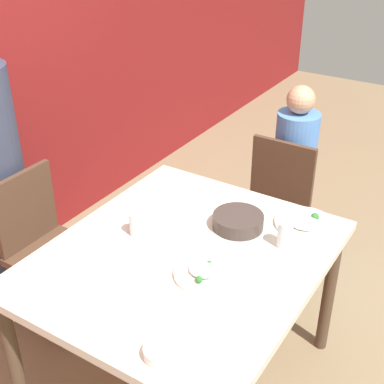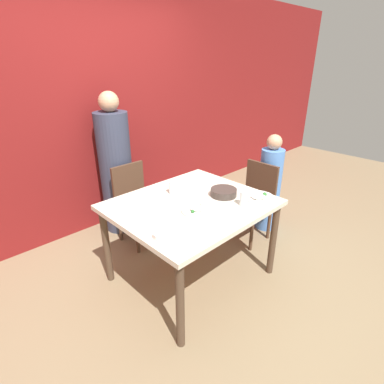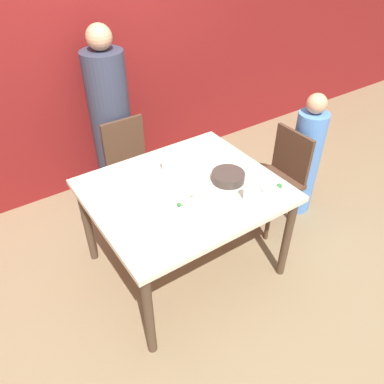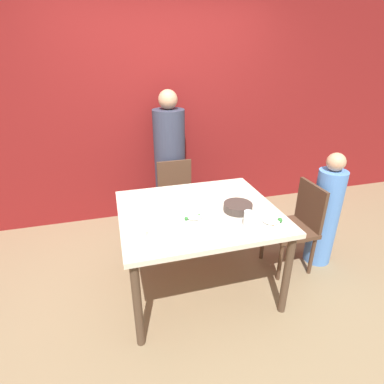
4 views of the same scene
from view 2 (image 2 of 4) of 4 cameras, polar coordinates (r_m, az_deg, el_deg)
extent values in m
plane|color=#847051|center=(2.91, -0.13, -15.54)|extent=(10.00, 10.00, 0.00)
cube|color=maroon|center=(3.52, -18.06, 14.71)|extent=(10.00, 0.06, 2.70)
cube|color=beige|center=(2.51, -0.14, -2.44)|extent=(1.25, 1.08, 0.04)
cylinder|color=#4C3828|center=(2.12, -2.28, -20.81)|extent=(0.06, 0.06, 0.72)
cylinder|color=#4C3828|center=(2.84, 15.19, -8.76)|extent=(0.06, 0.06, 0.72)
cylinder|color=#4C3828|center=(2.76, -15.95, -9.88)|extent=(0.06, 0.06, 0.72)
cylinder|color=#4C3828|center=(3.34, 1.14, -2.58)|extent=(0.06, 0.06, 0.72)
cube|color=#4C3323|center=(3.23, -9.89, -2.82)|extent=(0.40, 0.40, 0.04)
cube|color=#4C3323|center=(3.28, -12.03, 1.78)|extent=(0.38, 0.03, 0.41)
cylinder|color=#4C3323|center=(3.14, -10.35, -8.28)|extent=(0.04, 0.04, 0.39)
cylinder|color=#4C3323|center=(3.30, -5.62, -6.23)|extent=(0.04, 0.04, 0.39)
cylinder|color=#4C3323|center=(3.38, -13.54, -6.03)|extent=(0.04, 0.04, 0.39)
cylinder|color=#4C3323|center=(3.53, -9.00, -4.24)|extent=(0.04, 0.04, 0.39)
cube|color=#4C3323|center=(3.28, 10.90, -2.45)|extent=(0.40, 0.40, 0.04)
cube|color=#4C3323|center=(3.34, 13.06, 2.04)|extent=(0.03, 0.38, 0.41)
cylinder|color=#4C3323|center=(3.35, 6.67, -5.76)|extent=(0.04, 0.04, 0.39)
cylinder|color=#4C3323|center=(3.19, 11.27, -7.81)|extent=(0.04, 0.04, 0.39)
cylinder|color=#4C3323|center=(3.59, 10.05, -3.88)|extent=(0.04, 0.04, 0.39)
cylinder|color=#4C3323|center=(3.43, 14.48, -5.67)|extent=(0.04, 0.04, 0.39)
cylinder|color=#33384C|center=(3.46, -14.19, 3.39)|extent=(0.36, 0.36, 1.35)
sphere|color=tan|center=(3.27, -15.62, 16.27)|extent=(0.21, 0.21, 0.21)
cylinder|color=#5184D1|center=(3.54, 14.45, 0.38)|extent=(0.25, 0.25, 0.96)
sphere|color=tan|center=(3.36, 15.44, 9.16)|extent=(0.16, 0.16, 0.16)
cylinder|color=#3D332D|center=(2.62, 6.03, -0.06)|extent=(0.23, 0.23, 0.06)
cylinder|color=#BC5123|center=(2.61, 6.06, 0.52)|extent=(0.20, 0.20, 0.01)
cylinder|color=white|center=(2.35, 1.13, -3.59)|extent=(0.25, 0.25, 0.02)
ellipsoid|color=white|center=(2.34, 1.01, -3.00)|extent=(0.12, 0.12, 0.03)
sphere|color=#2D702D|center=(2.36, 1.62, -2.75)|extent=(0.03, 0.03, 0.03)
cone|color=orange|center=(2.29, 0.00, -3.66)|extent=(0.01, 0.01, 0.03)
sphere|color=#2D702D|center=(2.29, 0.13, -3.70)|extent=(0.03, 0.03, 0.03)
cylinder|color=white|center=(2.63, 12.58, -1.01)|extent=(0.27, 0.27, 0.02)
ellipsoid|color=white|center=(2.60, 12.48, -0.78)|extent=(0.13, 0.13, 0.03)
cone|color=orange|center=(2.57, 13.19, -1.10)|extent=(0.02, 0.02, 0.03)
cone|color=orange|center=(2.59, 12.21, -0.84)|extent=(0.02, 0.02, 0.03)
sphere|color=#2D702D|center=(2.63, 13.66, -0.45)|extent=(0.04, 0.04, 0.04)
cone|color=orange|center=(2.60, 13.25, -0.80)|extent=(0.02, 0.02, 0.03)
cylinder|color=white|center=(2.03, -5.66, -8.13)|extent=(0.12, 0.12, 0.04)
cylinder|color=white|center=(2.03, -5.68, -7.73)|extent=(0.11, 0.11, 0.01)
cylinder|color=silver|center=(2.47, 9.85, -1.23)|extent=(0.06, 0.06, 0.12)
cylinder|color=silver|center=(2.65, -3.71, 0.83)|extent=(0.07, 0.07, 0.11)
cube|color=white|center=(2.39, -7.93, -3.48)|extent=(0.14, 0.14, 0.01)
cube|color=silver|center=(2.28, 8.56, -4.93)|extent=(0.18, 0.04, 0.01)
cube|color=silver|center=(2.81, -3.37, 1.06)|extent=(0.17, 0.10, 0.01)
camera|label=1|loc=(0.66, -49.34, 37.90)|focal=50.00mm
camera|label=3|loc=(0.63, 79.24, 50.04)|focal=35.00mm
camera|label=4|loc=(1.03, 72.27, 9.81)|focal=28.00mm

